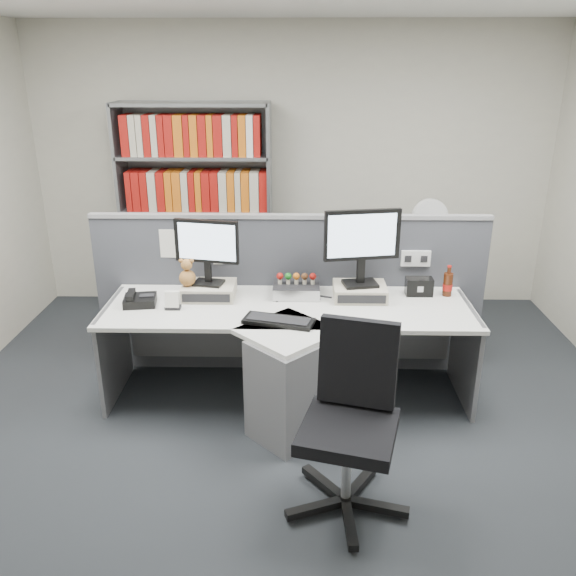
{
  "coord_description": "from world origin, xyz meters",
  "views": [
    {
      "loc": [
        0.08,
        -3.02,
        2.33
      ],
      "look_at": [
        0.0,
        0.65,
        0.92
      ],
      "focal_mm": 36.82,
      "sensor_mm": 36.0,
      "label": 1
    }
  ],
  "objects_px": {
    "filing_cabinet": "(423,294)",
    "speaker": "(419,287)",
    "keyboard": "(279,321)",
    "office_chair": "(351,415)",
    "mouse": "(352,325)",
    "desk_fan": "(429,221)",
    "cola_bottle": "(448,284)",
    "desk_phone": "(139,300)",
    "desk_calendar": "(173,302)",
    "desk": "(288,354)",
    "desktop_pc": "(296,289)",
    "shelving_unit": "(197,214)",
    "monitor_right": "(362,241)",
    "monitor_left": "(207,246)"
  },
  "relations": [
    {
      "from": "filing_cabinet",
      "to": "speaker",
      "type": "bearing_deg",
      "value": -104.41
    },
    {
      "from": "keyboard",
      "to": "office_chair",
      "type": "relative_size",
      "value": 0.48
    },
    {
      "from": "mouse",
      "to": "office_chair",
      "type": "relative_size",
      "value": 0.1
    },
    {
      "from": "mouse",
      "to": "desk_fan",
      "type": "xyz_separation_m",
      "value": [
        0.78,
        1.54,
        0.29
      ]
    },
    {
      "from": "cola_bottle",
      "to": "desk_phone",
      "type": "bearing_deg",
      "value": -174.35
    },
    {
      "from": "desk_calendar",
      "to": "desk",
      "type": "bearing_deg",
      "value": -10.9
    },
    {
      "from": "desktop_pc",
      "to": "mouse",
      "type": "height_order",
      "value": "desktop_pc"
    },
    {
      "from": "cola_bottle",
      "to": "filing_cabinet",
      "type": "bearing_deg",
      "value": 87.82
    },
    {
      "from": "desktop_pc",
      "to": "desk_phone",
      "type": "bearing_deg",
      "value": -169.0
    },
    {
      "from": "mouse",
      "to": "shelving_unit",
      "type": "height_order",
      "value": "shelving_unit"
    },
    {
      "from": "desktop_pc",
      "to": "mouse",
      "type": "distance_m",
      "value": 0.69
    },
    {
      "from": "monitor_right",
      "to": "desktop_pc",
      "type": "bearing_deg",
      "value": 172.72
    },
    {
      "from": "desk_calendar",
      "to": "filing_cabinet",
      "type": "height_order",
      "value": "desk_calendar"
    },
    {
      "from": "office_chair",
      "to": "filing_cabinet",
      "type": "bearing_deg",
      "value": 69.91
    },
    {
      "from": "desk",
      "to": "monitor_left",
      "type": "xyz_separation_m",
      "value": [
        -0.58,
        0.38,
        0.65
      ]
    },
    {
      "from": "monitor_left",
      "to": "mouse",
      "type": "relative_size",
      "value": 4.56
    },
    {
      "from": "keyboard",
      "to": "filing_cabinet",
      "type": "distance_m",
      "value": 1.97
    },
    {
      "from": "speaker",
      "to": "desk_fan",
      "type": "bearing_deg",
      "value": 75.59
    },
    {
      "from": "monitor_left",
      "to": "filing_cabinet",
      "type": "height_order",
      "value": "monitor_left"
    },
    {
      "from": "keyboard",
      "to": "mouse",
      "type": "height_order",
      "value": "mouse"
    },
    {
      "from": "monitor_left",
      "to": "speaker",
      "type": "xyz_separation_m",
      "value": [
        1.54,
        0.07,
        -0.32
      ]
    },
    {
      "from": "desk_calendar",
      "to": "filing_cabinet",
      "type": "bearing_deg",
      "value": 31.83
    },
    {
      "from": "speaker",
      "to": "filing_cabinet",
      "type": "distance_m",
      "value": 1.07
    },
    {
      "from": "desk_phone",
      "to": "desk_calendar",
      "type": "xyz_separation_m",
      "value": [
        0.25,
        -0.07,
        0.02
      ]
    },
    {
      "from": "desk",
      "to": "cola_bottle",
      "type": "xyz_separation_m",
      "value": [
        1.16,
        0.45,
        0.35
      ]
    },
    {
      "from": "mouse",
      "to": "shelving_unit",
      "type": "relative_size",
      "value": 0.05
    },
    {
      "from": "filing_cabinet",
      "to": "desk_phone",
      "type": "bearing_deg",
      "value": -152.55
    },
    {
      "from": "monitor_right",
      "to": "mouse",
      "type": "height_order",
      "value": "monitor_right"
    },
    {
      "from": "monitor_right",
      "to": "mouse",
      "type": "bearing_deg",
      "value": -100.82
    },
    {
      "from": "desktop_pc",
      "to": "filing_cabinet",
      "type": "height_order",
      "value": "desktop_pc"
    },
    {
      "from": "desk_calendar",
      "to": "monitor_left",
      "type": "bearing_deg",
      "value": 45.96
    },
    {
      "from": "keyboard",
      "to": "desk_fan",
      "type": "bearing_deg",
      "value": 49.33
    },
    {
      "from": "cola_bottle",
      "to": "shelving_unit",
      "type": "distance_m",
      "value": 2.5
    },
    {
      "from": "monitor_left",
      "to": "mouse",
      "type": "bearing_deg",
      "value": -27.62
    },
    {
      "from": "desk_phone",
      "to": "speaker",
      "type": "height_order",
      "value": "speaker"
    },
    {
      "from": "monitor_right",
      "to": "office_chair",
      "type": "height_order",
      "value": "monitor_right"
    },
    {
      "from": "desk",
      "to": "monitor_right",
      "type": "distance_m",
      "value": 0.95
    },
    {
      "from": "monitor_right",
      "to": "desk_fan",
      "type": "bearing_deg",
      "value": 56.0
    },
    {
      "from": "keyboard",
      "to": "desk_fan",
      "type": "xyz_separation_m",
      "value": [
        1.26,
        1.47,
        0.3
      ]
    },
    {
      "from": "desk",
      "to": "desktop_pc",
      "type": "xyz_separation_m",
      "value": [
        0.05,
        0.44,
        0.31
      ]
    },
    {
      "from": "monitor_left",
      "to": "monitor_right",
      "type": "distance_m",
      "value": 1.1
    },
    {
      "from": "desk_phone",
      "to": "office_chair",
      "type": "height_order",
      "value": "office_chair"
    },
    {
      "from": "monitor_left",
      "to": "monitor_right",
      "type": "xyz_separation_m",
      "value": [
        1.1,
        0.0,
        0.05
      ]
    },
    {
      "from": "desktop_pc",
      "to": "mouse",
      "type": "relative_size",
      "value": 3.23
    },
    {
      "from": "desk",
      "to": "desktop_pc",
      "type": "relative_size",
      "value": 7.67
    },
    {
      "from": "desk_phone",
      "to": "cola_bottle",
      "type": "xyz_separation_m",
      "value": [
        2.22,
        0.22,
        0.05
      ]
    },
    {
      "from": "desk_fan",
      "to": "office_chair",
      "type": "height_order",
      "value": "desk_fan"
    },
    {
      "from": "desk_phone",
      "to": "desk_fan",
      "type": "relative_size",
      "value": 0.47
    },
    {
      "from": "office_chair",
      "to": "shelving_unit",
      "type": "bearing_deg",
      "value": 114.73
    },
    {
      "from": "monitor_right",
      "to": "desk_phone",
      "type": "height_order",
      "value": "monitor_right"
    }
  ]
}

